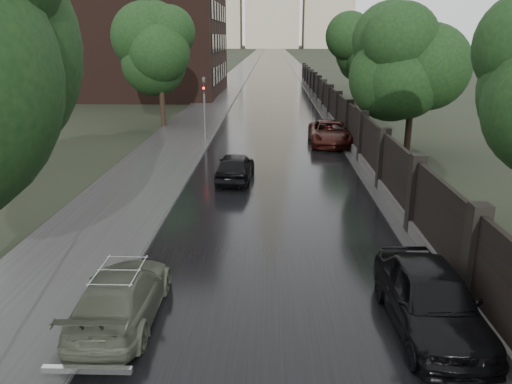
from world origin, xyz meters
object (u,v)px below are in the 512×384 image
tree_left_far (160,53)px  traffic_light (204,104)px  tree_right_c (359,53)px  hatchback_left (235,167)px  car_right_near (431,299)px  tree_right_b (415,64)px  volga_sedan (121,296)px  car_right_far (330,133)px

tree_left_far → traffic_light: (3.70, -5.01, -2.84)m
tree_right_c → hatchback_left: (-9.30, -23.84, -4.29)m
hatchback_left → car_right_near: bearing=116.4°
car_right_near → tree_right_c: bearing=81.5°
tree_right_c → tree_right_b: bearing=-90.0°
tree_right_b → volga_sedan: (-11.10, -17.70, -4.34)m
tree_right_c → car_right_near: 36.33m
tree_right_b → tree_right_c: 18.00m
traffic_light → car_right_far: 7.90m
traffic_light → tree_right_c: bearing=51.8°
traffic_light → hatchback_left: bearing=-74.2°
traffic_light → volga_sedan: 20.78m
tree_right_b → car_right_far: bearing=149.7°
tree_left_far → car_right_near: tree_left_far is taller
tree_right_b → tree_right_c: (0.00, 18.00, 0.00)m
car_right_far → tree_right_c: bearing=76.1°
car_right_near → traffic_light: bearing=108.3°
tree_right_c → volga_sedan: size_ratio=1.66×
car_right_near → hatchback_left: bearing=111.4°
tree_right_c → volga_sedan: tree_right_c is taller
traffic_light → car_right_near: 22.29m
volga_sedan → tree_right_c: bearing=-107.5°
tree_left_far → car_right_far: size_ratio=1.43×
tree_left_far → tree_right_c: size_ratio=1.05×
tree_left_far → tree_right_c: tree_left_far is taller
tree_right_c → car_right_near: (-4.10, -35.86, -4.19)m
traffic_light → hatchback_left: traffic_light is taller
tree_left_far → car_right_near: size_ratio=1.65×
tree_right_c → car_right_far: 16.68m
tree_right_c → car_right_far: (-4.10, -15.60, -4.23)m
tree_right_b → volga_sedan: tree_right_b is taller
tree_right_b → car_right_far: (-4.10, 2.40, -4.23)m
hatchback_left → car_right_near: (5.20, -12.01, 0.10)m
traffic_light → car_right_far: bearing=-4.4°
volga_sedan → car_right_near: bearing=178.5°
hatchback_left → tree_left_far: bearing=-62.9°
traffic_light → car_right_near: size_ratio=0.90×
tree_left_far → car_right_far: bearing=-26.2°
tree_left_far → volga_sedan: bearing=-80.3°
tree_right_c → hatchback_left: size_ratio=1.81×
tree_right_b → tree_right_c: bearing=90.0°
tree_right_c → tree_left_far: bearing=-147.2°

